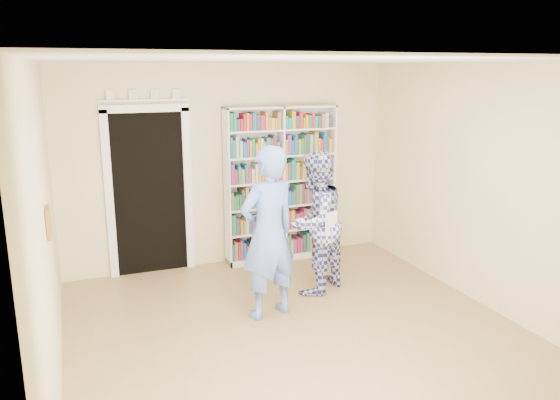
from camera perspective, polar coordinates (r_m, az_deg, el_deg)
name	(u,v)px	position (r m, az deg, el deg)	size (l,w,h in m)	color
floor	(304,340)	(5.60, 2.56, -14.44)	(5.00, 5.00, 0.00)	#9A794A
ceiling	(308,61)	(4.95, 2.90, 14.35)	(5.00, 5.00, 0.00)	white
wall_back	(231,166)	(7.41, -5.18, 3.58)	(4.50, 4.50, 0.00)	#F7E5AA
wall_left	(46,235)	(4.70, -23.28, -3.41)	(5.00, 5.00, 0.00)	#F7E5AA
wall_right	(496,190)	(6.35, 21.62, 0.97)	(5.00, 5.00, 0.00)	#F7E5AA
bookshelf	(280,184)	(7.53, 0.05, 1.71)	(1.56, 0.29, 2.14)	white
doorway	(149,185)	(7.20, -13.54, 1.57)	(1.10, 0.08, 2.43)	black
wall_art	(48,222)	(4.88, -23.04, -2.17)	(0.03, 0.25, 0.25)	brown
man_blue	(268,233)	(5.78, -1.23, -3.48)	(0.68, 0.45, 1.87)	#6182D8
man_plaid	(315,223)	(6.46, 3.63, -2.39)	(0.83, 0.65, 1.71)	navy
paper_sheet	(331,223)	(6.27, 5.36, -2.43)	(0.19, 0.01, 0.27)	white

